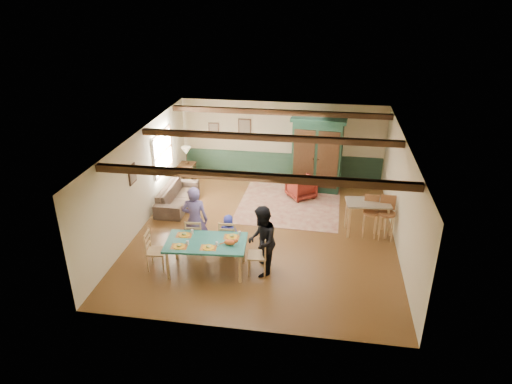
# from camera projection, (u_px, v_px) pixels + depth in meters

# --- Properties ---
(floor) EXTENTS (8.00, 8.00, 0.00)m
(floor) POSITION_uv_depth(u_px,v_px,m) (266.00, 231.00, 12.74)
(floor) COLOR #543217
(floor) RESTS_ON ground
(wall_back) EXTENTS (7.00, 0.02, 2.70)m
(wall_back) POSITION_uv_depth(u_px,v_px,m) (282.00, 141.00, 15.76)
(wall_back) COLOR beige
(wall_back) RESTS_ON floor
(wall_left) EXTENTS (0.02, 8.00, 2.70)m
(wall_left) POSITION_uv_depth(u_px,v_px,m) (142.00, 179.00, 12.67)
(wall_left) COLOR beige
(wall_left) RESTS_ON floor
(wall_right) EXTENTS (0.02, 8.00, 2.70)m
(wall_right) POSITION_uv_depth(u_px,v_px,m) (401.00, 196.00, 11.68)
(wall_right) COLOR beige
(wall_right) RESTS_ON floor
(ceiling) EXTENTS (7.00, 8.00, 0.02)m
(ceiling) POSITION_uv_depth(u_px,v_px,m) (267.00, 139.00, 11.61)
(ceiling) COLOR white
(ceiling) RESTS_ON wall_back
(wainscot_back) EXTENTS (6.95, 0.03, 0.90)m
(wainscot_back) POSITION_uv_depth(u_px,v_px,m) (281.00, 165.00, 16.12)
(wainscot_back) COLOR #1F3A2A
(wainscot_back) RESTS_ON floor
(ceiling_beam_front) EXTENTS (6.95, 0.16, 0.16)m
(ceiling_beam_front) POSITION_uv_depth(u_px,v_px,m) (252.00, 177.00, 9.59)
(ceiling_beam_front) COLOR black
(ceiling_beam_front) RESTS_ON ceiling
(ceiling_beam_mid) EXTENTS (6.95, 0.16, 0.16)m
(ceiling_beam_mid) POSITION_uv_depth(u_px,v_px,m) (269.00, 138.00, 12.01)
(ceiling_beam_mid) COLOR black
(ceiling_beam_mid) RESTS_ON ceiling
(ceiling_beam_back) EXTENTS (6.95, 0.16, 0.16)m
(ceiling_beam_back) POSITION_uv_depth(u_px,v_px,m) (279.00, 112.00, 14.34)
(ceiling_beam_back) COLOR black
(ceiling_beam_back) RESTS_ON ceiling
(window_left) EXTENTS (0.06, 1.60, 1.30)m
(window_left) POSITION_uv_depth(u_px,v_px,m) (163.00, 152.00, 14.11)
(window_left) COLOR white
(window_left) RESTS_ON wall_left
(picture_left_wall) EXTENTS (0.04, 0.42, 0.52)m
(picture_left_wall) POSITION_uv_depth(u_px,v_px,m) (132.00, 174.00, 11.96)
(picture_left_wall) COLOR gray
(picture_left_wall) RESTS_ON wall_left
(picture_back_a) EXTENTS (0.45, 0.04, 0.55)m
(picture_back_a) POSITION_uv_depth(u_px,v_px,m) (245.00, 127.00, 15.73)
(picture_back_a) COLOR gray
(picture_back_a) RESTS_ON wall_back
(picture_back_b) EXTENTS (0.38, 0.04, 0.48)m
(picture_back_b) POSITION_uv_depth(u_px,v_px,m) (214.00, 129.00, 15.95)
(picture_back_b) COLOR gray
(picture_back_b) RESTS_ON wall_back
(dining_table) EXTENTS (1.97, 1.20, 0.79)m
(dining_table) POSITION_uv_depth(u_px,v_px,m) (207.00, 256.00, 10.86)
(dining_table) COLOR #20675B
(dining_table) RESTS_ON floor
(dining_chair_far_left) EXTENTS (0.48, 0.50, 1.00)m
(dining_chair_far_left) POSITION_uv_depth(u_px,v_px,m) (195.00, 236.00, 11.53)
(dining_chair_far_left) COLOR tan
(dining_chair_far_left) RESTS_ON floor
(dining_chair_far_right) EXTENTS (0.48, 0.50, 1.00)m
(dining_chair_far_right) POSITION_uv_depth(u_px,v_px,m) (228.00, 237.00, 11.47)
(dining_chair_far_right) COLOR tan
(dining_chair_far_right) RESTS_ON floor
(dining_chair_end_left) EXTENTS (0.50, 0.48, 1.00)m
(dining_chair_end_left) POSITION_uv_depth(u_px,v_px,m) (157.00, 250.00, 10.90)
(dining_chair_end_left) COLOR tan
(dining_chair_end_left) RESTS_ON floor
(dining_chair_end_right) EXTENTS (0.50, 0.48, 1.00)m
(dining_chair_end_right) POSITION_uv_depth(u_px,v_px,m) (257.00, 254.00, 10.74)
(dining_chair_end_right) COLOR tan
(dining_chair_end_right) RESTS_ON floor
(person_man) EXTENTS (0.69, 0.49, 1.81)m
(person_man) POSITION_uv_depth(u_px,v_px,m) (195.00, 220.00, 11.44)
(person_man) COLOR #5F4F87
(person_man) RESTS_ON floor
(person_woman) EXTENTS (0.72, 0.89, 1.73)m
(person_woman) POSITION_uv_depth(u_px,v_px,m) (262.00, 241.00, 10.57)
(person_woman) COLOR black
(person_woman) RESTS_ON floor
(person_child) EXTENTS (0.54, 0.38, 1.06)m
(person_child) POSITION_uv_depth(u_px,v_px,m) (229.00, 234.00, 11.54)
(person_child) COLOR #262D9A
(person_child) RESTS_ON floor
(cat) EXTENTS (0.39, 0.18, 0.19)m
(cat) POSITION_uv_depth(u_px,v_px,m) (230.00, 242.00, 10.52)
(cat) COLOR orange
(cat) RESTS_ON dining_table
(place_setting_near_left) EXTENTS (0.44, 0.35, 0.11)m
(place_setting_near_left) POSITION_uv_depth(u_px,v_px,m) (179.00, 245.00, 10.48)
(place_setting_near_left) COLOR gold
(place_setting_near_left) RESTS_ON dining_table
(place_setting_near_center) EXTENTS (0.44, 0.35, 0.11)m
(place_setting_near_center) POSITION_uv_depth(u_px,v_px,m) (208.00, 246.00, 10.43)
(place_setting_near_center) COLOR gold
(place_setting_near_center) RESTS_ON dining_table
(place_setting_far_left) EXTENTS (0.44, 0.35, 0.11)m
(place_setting_far_left) POSITION_uv_depth(u_px,v_px,m) (184.00, 233.00, 10.95)
(place_setting_far_left) COLOR gold
(place_setting_far_left) RESTS_ON dining_table
(place_setting_far_right) EXTENTS (0.44, 0.35, 0.11)m
(place_setting_far_right) POSITION_uv_depth(u_px,v_px,m) (232.00, 235.00, 10.87)
(place_setting_far_right) COLOR gold
(place_setting_far_right) RESTS_ON dining_table
(area_rug) EXTENTS (3.19, 3.75, 0.01)m
(area_rug) POSITION_uv_depth(u_px,v_px,m) (290.00, 201.00, 14.51)
(area_rug) COLOR #C9B591
(area_rug) RESTS_ON floor
(armoire) EXTENTS (1.80, 0.86, 2.46)m
(armoire) POSITION_uv_depth(u_px,v_px,m) (317.00, 155.00, 14.83)
(armoire) COLOR #143223
(armoire) RESTS_ON floor
(armchair) EXTENTS (1.09, 1.09, 0.72)m
(armchair) POSITION_uv_depth(u_px,v_px,m) (301.00, 187.00, 14.62)
(armchair) COLOR #4E120F
(armchair) RESTS_ON floor
(sofa) EXTENTS (0.84, 2.14, 0.62)m
(sofa) POSITION_uv_depth(u_px,v_px,m) (177.00, 196.00, 14.11)
(sofa) COLOR #403228
(sofa) RESTS_ON floor
(end_table) EXTENTS (0.54, 0.54, 0.66)m
(end_table) POSITION_uv_depth(u_px,v_px,m) (188.00, 173.00, 15.80)
(end_table) COLOR black
(end_table) RESTS_ON floor
(table_lamp) EXTENTS (0.35, 0.35, 0.60)m
(table_lamp) POSITION_uv_depth(u_px,v_px,m) (186.00, 156.00, 15.54)
(table_lamp) COLOR beige
(table_lamp) RESTS_ON end_table
(counter_table) EXTENTS (1.23, 0.79, 0.97)m
(counter_table) POSITION_uv_depth(u_px,v_px,m) (366.00, 218.00, 12.44)
(counter_table) COLOR tan
(counter_table) RESTS_ON floor
(bar_stool_left) EXTENTS (0.43, 0.47, 1.16)m
(bar_stool_left) POSITION_uv_depth(u_px,v_px,m) (370.00, 217.00, 12.28)
(bar_stool_left) COLOR #9F653E
(bar_stool_left) RESTS_ON floor
(bar_stool_right) EXTENTS (0.44, 0.48, 1.20)m
(bar_stool_right) POSITION_uv_depth(u_px,v_px,m) (387.00, 219.00, 12.15)
(bar_stool_right) COLOR #9F653E
(bar_stool_right) RESTS_ON floor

